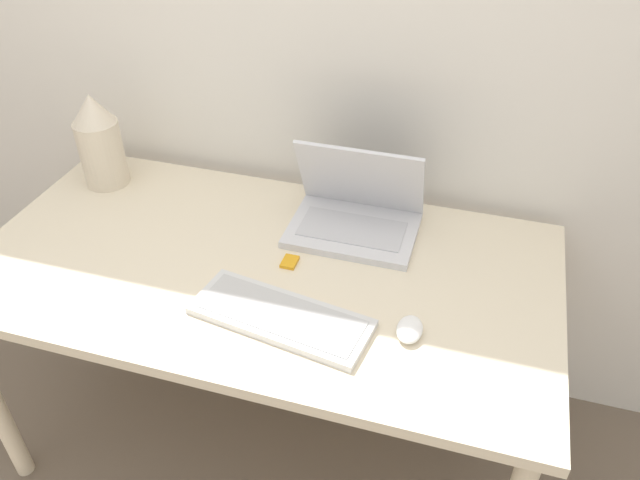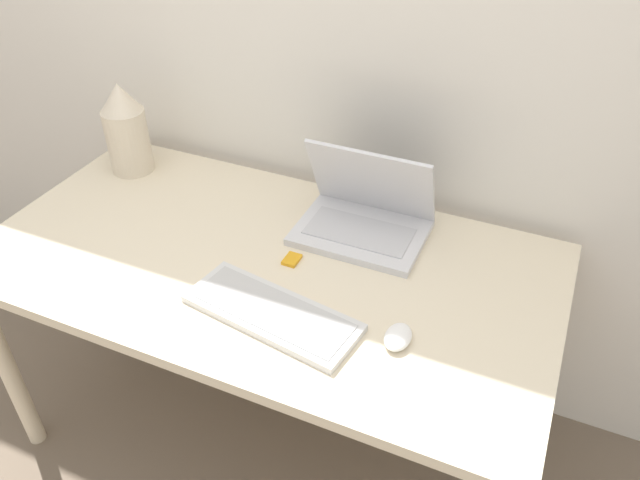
% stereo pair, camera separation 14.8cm
% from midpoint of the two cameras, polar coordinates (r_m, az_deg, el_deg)
% --- Properties ---
extents(desk, '(1.47, 0.77, 0.70)m').
position_cam_midpoint_polar(desk, '(1.63, -7.84, -4.25)').
color(desk, beige).
rests_on(desk, ground_plane).
extents(laptop, '(0.34, 0.25, 0.24)m').
position_cam_midpoint_polar(laptop, '(1.66, 0.74, 2.52)').
color(laptop, silver).
rests_on(laptop, desk).
extents(keyboard, '(0.43, 0.22, 0.02)m').
position_cam_midpoint_polar(keyboard, '(1.42, -6.62, -7.09)').
color(keyboard, silver).
rests_on(keyboard, desk).
extents(mouse, '(0.06, 0.09, 0.03)m').
position_cam_midpoint_polar(mouse, '(1.38, 5.15, -8.28)').
color(mouse, white).
rests_on(mouse, desk).
extents(vase, '(0.13, 0.13, 0.28)m').
position_cam_midpoint_polar(vase, '(1.95, -21.65, 8.35)').
color(vase, beige).
rests_on(vase, desk).
extents(mp3_player, '(0.04, 0.05, 0.01)m').
position_cam_midpoint_polar(mp3_player, '(1.57, -5.49, -2.11)').
color(mp3_player, orange).
rests_on(mp3_player, desk).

